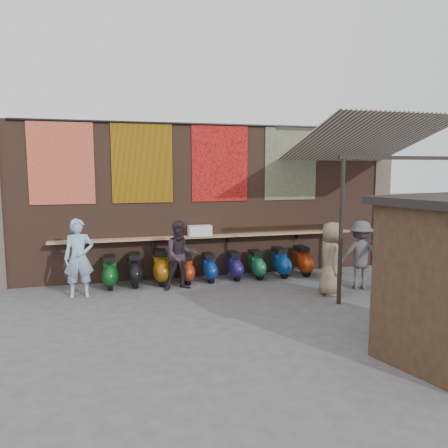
{
  "coord_description": "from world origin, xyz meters",
  "views": [
    {
      "loc": [
        -2.59,
        -8.63,
        2.86
      ],
      "look_at": [
        0.06,
        1.2,
        1.56
      ],
      "focal_mm": 35.0,
      "sensor_mm": 36.0,
      "label": 1
    }
  ],
  "objects_px": {
    "scooter_stool_0": "(110,272)",
    "scooter_stool_8": "(302,261)",
    "diner_right": "(181,255)",
    "scooter_stool_2": "(161,267)",
    "shelf_box": "(200,231)",
    "scooter_stool_3": "(186,269)",
    "scooter_stool_1": "(135,270)",
    "scooter_stool_5": "(234,266)",
    "shopper_grey": "(360,255)",
    "scooter_stool_7": "(280,262)",
    "scooter_stool_6": "(256,264)",
    "shopper_navy": "(387,255)",
    "scooter_stool_4": "(209,267)",
    "shopper_tan": "(331,259)",
    "diner_left": "(79,258)"
  },
  "relations": [
    {
      "from": "scooter_stool_3",
      "to": "scooter_stool_8",
      "type": "relative_size",
      "value": 0.92
    },
    {
      "from": "scooter_stool_2",
      "to": "scooter_stool_6",
      "type": "relative_size",
      "value": 1.17
    },
    {
      "from": "scooter_stool_2",
      "to": "scooter_stool_4",
      "type": "bearing_deg",
      "value": -2.58
    },
    {
      "from": "shelf_box",
      "to": "scooter_stool_5",
      "type": "relative_size",
      "value": 0.8
    },
    {
      "from": "scooter_stool_3",
      "to": "scooter_stool_5",
      "type": "xyz_separation_m",
      "value": [
        1.26,
        0.02,
        0.0
      ]
    },
    {
      "from": "scooter_stool_8",
      "to": "scooter_stool_5",
      "type": "bearing_deg",
      "value": 179.74
    },
    {
      "from": "scooter_stool_2",
      "to": "shelf_box",
      "type": "bearing_deg",
      "value": 13.89
    },
    {
      "from": "scooter_stool_2",
      "to": "scooter_stool_4",
      "type": "height_order",
      "value": "scooter_stool_2"
    },
    {
      "from": "scooter_stool_8",
      "to": "diner_right",
      "type": "xyz_separation_m",
      "value": [
        -3.41,
        -0.59,
        0.44
      ]
    },
    {
      "from": "scooter_stool_6",
      "to": "diner_right",
      "type": "xyz_separation_m",
      "value": [
        -2.1,
        -0.59,
        0.46
      ]
    },
    {
      "from": "scooter_stool_0",
      "to": "diner_right",
      "type": "xyz_separation_m",
      "value": [
        1.62,
        -0.6,
        0.44
      ]
    },
    {
      "from": "diner_right",
      "to": "scooter_stool_0",
      "type": "bearing_deg",
      "value": 154.63
    },
    {
      "from": "scooter_stool_0",
      "to": "scooter_stool_7",
      "type": "distance_m",
      "value": 4.39
    },
    {
      "from": "scooter_stool_1",
      "to": "scooter_stool_6",
      "type": "height_order",
      "value": "scooter_stool_1"
    },
    {
      "from": "diner_left",
      "to": "shopper_grey",
      "type": "relative_size",
      "value": 1.08
    },
    {
      "from": "shopper_tan",
      "to": "shopper_navy",
      "type": "bearing_deg",
      "value": -66.71
    },
    {
      "from": "scooter_stool_1",
      "to": "scooter_stool_4",
      "type": "relative_size",
      "value": 1.13
    },
    {
      "from": "shelf_box",
      "to": "scooter_stool_1",
      "type": "xyz_separation_m",
      "value": [
        -1.69,
        -0.27,
        -0.87
      ]
    },
    {
      "from": "scooter_stool_4",
      "to": "diner_right",
      "type": "distance_m",
      "value": 1.11
    },
    {
      "from": "shopper_tan",
      "to": "scooter_stool_8",
      "type": "bearing_deg",
      "value": 21.08
    },
    {
      "from": "scooter_stool_6",
      "to": "shopper_navy",
      "type": "xyz_separation_m",
      "value": [
        2.49,
        -2.01,
        0.51
      ]
    },
    {
      "from": "scooter_stool_2",
      "to": "shopper_navy",
      "type": "xyz_separation_m",
      "value": [
        4.99,
        -2.06,
        0.45
      ]
    },
    {
      "from": "scooter_stool_7",
      "to": "scooter_stool_4",
      "type": "bearing_deg",
      "value": 179.09
    },
    {
      "from": "scooter_stool_3",
      "to": "shopper_navy",
      "type": "xyz_separation_m",
      "value": [
        4.36,
        -2.0,
        0.51
      ]
    },
    {
      "from": "scooter_stool_3",
      "to": "shopper_tan",
      "type": "distance_m",
      "value": 3.57
    },
    {
      "from": "scooter_stool_2",
      "to": "scooter_stool_5",
      "type": "xyz_separation_m",
      "value": [
        1.89,
        -0.04,
        -0.07
      ]
    },
    {
      "from": "shelf_box",
      "to": "scooter_stool_4",
      "type": "bearing_deg",
      "value": -62.19
    },
    {
      "from": "shelf_box",
      "to": "scooter_stool_4",
      "type": "distance_m",
      "value": 0.98
    },
    {
      "from": "scooter_stool_6",
      "to": "scooter_stool_0",
      "type": "bearing_deg",
      "value": 179.84
    },
    {
      "from": "shopper_grey",
      "to": "shopper_navy",
      "type": "bearing_deg",
      "value": 161.41
    },
    {
      "from": "diner_right",
      "to": "shelf_box",
      "type": "bearing_deg",
      "value": 48.75
    },
    {
      "from": "shelf_box",
      "to": "scooter_stool_3",
      "type": "height_order",
      "value": "shelf_box"
    },
    {
      "from": "scooter_stool_0",
      "to": "scooter_stool_8",
      "type": "height_order",
      "value": "scooter_stool_0"
    },
    {
      "from": "scooter_stool_5",
      "to": "shopper_navy",
      "type": "relative_size",
      "value": 0.43
    },
    {
      "from": "shopper_grey",
      "to": "scooter_stool_7",
      "type": "bearing_deg",
      "value": -28.23
    },
    {
      "from": "scooter_stool_8",
      "to": "shopper_grey",
      "type": "xyz_separation_m",
      "value": [
        0.73,
        -1.64,
        0.44
      ]
    },
    {
      "from": "scooter_stool_6",
      "to": "scooter_stool_8",
      "type": "bearing_deg",
      "value": 0.21
    },
    {
      "from": "diner_right",
      "to": "scooter_stool_4",
      "type": "bearing_deg",
      "value": 30.26
    },
    {
      "from": "scooter_stool_0",
      "to": "shopper_grey",
      "type": "xyz_separation_m",
      "value": [
        5.76,
        -1.64,
        0.44
      ]
    },
    {
      "from": "shopper_tan",
      "to": "scooter_stool_1",
      "type": "bearing_deg",
      "value": 92.19
    },
    {
      "from": "scooter_stool_5",
      "to": "scooter_stool_6",
      "type": "distance_m",
      "value": 0.6
    },
    {
      "from": "scooter_stool_5",
      "to": "scooter_stool_7",
      "type": "xyz_separation_m",
      "value": [
        1.26,
        -0.05,
        0.03
      ]
    },
    {
      "from": "scooter_stool_7",
      "to": "shopper_tan",
      "type": "bearing_deg",
      "value": -76.55
    },
    {
      "from": "scooter_stool_1",
      "to": "scooter_stool_5",
      "type": "relative_size",
      "value": 1.12
    },
    {
      "from": "scooter_stool_8",
      "to": "diner_right",
      "type": "height_order",
      "value": "diner_right"
    },
    {
      "from": "scooter_stool_8",
      "to": "scooter_stool_2",
      "type": "bearing_deg",
      "value": 179.28
    },
    {
      "from": "scooter_stool_3",
      "to": "scooter_stool_1",
      "type": "bearing_deg",
      "value": 177.53
    },
    {
      "from": "scooter_stool_7",
      "to": "shelf_box",
      "type": "bearing_deg",
      "value": 170.68
    },
    {
      "from": "scooter_stool_1",
      "to": "scooter_stool_4",
      "type": "height_order",
      "value": "scooter_stool_1"
    },
    {
      "from": "diner_left",
      "to": "shopper_tan",
      "type": "distance_m",
      "value": 5.66
    }
  ]
}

